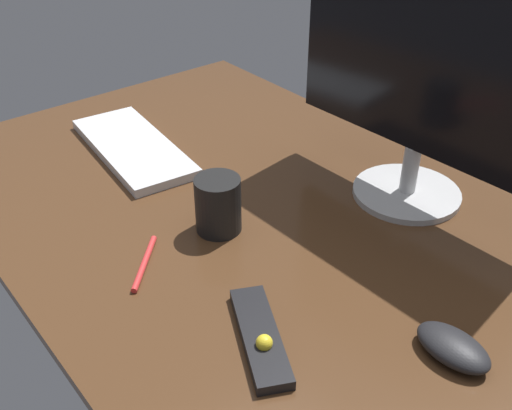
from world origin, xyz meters
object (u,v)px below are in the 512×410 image
object	(u,v)px
media_remote	(260,337)
pen	(144,263)
keyboard	(133,147)
computer_mouse	(453,347)
coffee_mug	(218,205)
monitor	(428,62)

from	to	relation	value
media_remote	pen	bearing A→B (deg)	-144.28
keyboard	computer_mouse	distance (cm)	77.34
keyboard	computer_mouse	size ratio (longest dim) A/B	3.29
keyboard	coffee_mug	size ratio (longest dim) A/B	3.54
monitor	computer_mouse	size ratio (longest dim) A/B	4.88
media_remote	keyboard	bearing A→B (deg)	-166.53
keyboard	computer_mouse	bearing A→B (deg)	9.65
computer_mouse	keyboard	bearing A→B (deg)	-177.66
keyboard	pen	size ratio (longest dim) A/B	2.63
monitor	computer_mouse	distance (cm)	46.81
media_remote	coffee_mug	distance (cm)	27.74
monitor	keyboard	xyz separation A→B (cm)	(-47.68, -31.33, -25.26)
computer_mouse	coffee_mug	size ratio (longest dim) A/B	1.08
coffee_mug	pen	distance (cm)	15.86
pen	computer_mouse	bearing A→B (deg)	71.59
pen	coffee_mug	bearing A→B (deg)	136.44
media_remote	pen	distance (cm)	24.71
computer_mouse	monitor	bearing A→B (deg)	136.79
monitor	pen	distance (cm)	56.76
keyboard	coffee_mug	xyz separation A→B (cm)	(34.11, -2.40, 4.02)
monitor	coffee_mug	world-z (taller)	monitor
coffee_mug	pen	xyz separation A→B (cm)	(0.67, -15.20, -4.48)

